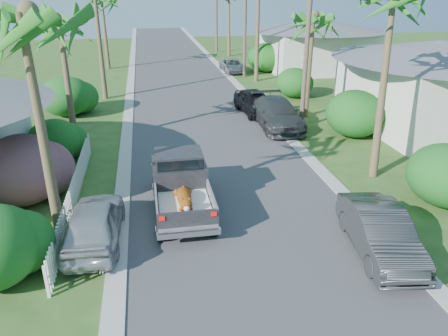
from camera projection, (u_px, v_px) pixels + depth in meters
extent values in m
plane|color=#294F1D|center=(268.00, 273.00, 12.55)|extent=(120.00, 120.00, 0.00)
cube|color=#38383A|center=(185.00, 86.00, 35.19)|extent=(8.00, 100.00, 0.02)
cube|color=#A5A39E|center=(130.00, 88.00, 34.48)|extent=(0.60, 100.00, 0.06)
cube|color=#A5A39E|center=(237.00, 84.00, 35.89)|extent=(0.60, 100.00, 0.06)
cylinder|color=black|center=(161.00, 230.00, 14.02)|extent=(0.28, 0.76, 0.76)
cylinder|color=black|center=(213.00, 225.00, 14.30)|extent=(0.28, 0.76, 0.76)
cylinder|color=black|center=(157.00, 187.00, 16.96)|extent=(0.28, 0.76, 0.76)
cylinder|color=black|center=(200.00, 183.00, 17.24)|extent=(0.28, 0.76, 0.76)
cube|color=gray|center=(185.00, 211.00, 14.65)|extent=(1.90, 2.40, 0.24)
cube|color=gray|center=(157.00, 203.00, 14.35)|extent=(0.06, 2.40, 0.55)
cube|color=gray|center=(212.00, 199.00, 14.65)|extent=(0.06, 2.40, 0.55)
cube|color=black|center=(188.00, 219.00, 13.45)|extent=(1.92, 0.08, 0.52)
cube|color=silver|center=(189.00, 234.00, 13.47)|extent=(1.98, 0.18, 0.18)
cube|color=red|center=(162.00, 218.00, 13.23)|extent=(0.18, 0.05, 0.14)
cube|color=red|center=(214.00, 214.00, 13.49)|extent=(0.18, 0.05, 0.14)
cube|color=black|center=(180.00, 177.00, 16.16)|extent=(1.94, 1.65, 1.10)
cube|color=black|center=(179.00, 159.00, 15.87)|extent=(1.70, 1.35, 0.55)
cube|color=black|center=(180.00, 167.00, 15.28)|extent=(1.60, 0.05, 0.45)
cube|color=black|center=(177.00, 168.00, 17.35)|extent=(1.94, 1.20, 0.80)
cube|color=white|center=(185.00, 206.00, 14.57)|extent=(1.70, 2.10, 0.16)
ellipsoid|color=orange|center=(184.00, 196.00, 14.55)|extent=(0.48, 1.25, 0.43)
sphere|color=orange|center=(186.00, 205.00, 13.84)|extent=(0.40, 0.40, 0.40)
ellipsoid|color=white|center=(184.00, 199.00, 14.58)|extent=(0.32, 0.86, 0.18)
imported|color=#2A2D2F|center=(380.00, 232.00, 13.24)|extent=(2.07, 4.46, 1.42)
imported|color=#303336|center=(277.00, 114.00, 24.96)|extent=(2.31, 5.49, 1.58)
imported|color=black|center=(254.00, 102.00, 27.54)|extent=(2.19, 4.52, 1.49)
imported|color=#9FA1A6|center=(232.00, 66.00, 40.60)|extent=(1.94, 4.18, 1.16)
imported|color=#B0B3B8|center=(94.00, 223.00, 13.77)|extent=(1.83, 4.22, 1.41)
cone|color=olive|center=(43.00, 137.00, 12.88)|extent=(0.36, 0.71, 7.01)
cone|color=olive|center=(68.00, 86.00, 21.09)|extent=(0.36, 0.61, 6.21)
cone|color=olive|center=(100.00, 41.00, 29.93)|extent=(0.36, 0.36, 8.00)
cone|color=olive|center=(105.00, 34.00, 41.01)|extent=(0.36, 0.75, 6.51)
cone|color=olive|center=(383.00, 89.00, 17.55)|extent=(0.36, 0.73, 7.51)
cone|color=olive|center=(309.00, 68.00, 26.05)|extent=(0.36, 0.54, 6.01)
cone|color=olive|center=(258.00, 31.00, 35.51)|extent=(0.36, 0.36, 8.20)
cone|color=olive|center=(229.00, 25.00, 48.51)|extent=(0.36, 0.63, 6.81)
ellipsoid|color=#B5196B|center=(23.00, 169.00, 16.20)|extent=(3.00, 3.30, 2.60)
ellipsoid|color=#164F17|center=(54.00, 141.00, 20.00)|extent=(2.40, 2.64, 2.00)
ellipsoid|color=#164F17|center=(66.00, 96.00, 27.07)|extent=(3.20, 3.52, 2.40)
ellipsoid|color=#164F17|center=(447.00, 175.00, 16.06)|extent=(2.80, 3.08, 2.30)
ellipsoid|color=#164F17|center=(355.00, 114.00, 23.30)|extent=(3.00, 3.30, 2.50)
ellipsoid|color=#164F17|center=(294.00, 83.00, 31.48)|extent=(2.60, 2.86, 2.10)
ellipsoid|color=#164F17|center=(265.00, 58.00, 40.53)|extent=(3.20, 3.52, 2.60)
cube|color=white|center=(75.00, 191.00, 16.35)|extent=(0.10, 11.00, 1.00)
cube|color=silver|center=(433.00, 93.00, 24.81)|extent=(8.00, 9.00, 3.80)
cone|color=#595B60|center=(442.00, 50.00, 23.87)|extent=(6.48, 6.48, 1.00)
cube|color=silver|center=(316.00, 51.00, 41.15)|extent=(9.00, 8.00, 3.60)
cone|color=#595B60|center=(318.00, 25.00, 40.25)|extent=(6.48, 6.48, 1.00)
cylinder|color=brown|center=(307.00, 47.00, 23.48)|extent=(0.26, 0.26, 9.00)
cylinder|color=brown|center=(245.00, 24.00, 37.07)|extent=(0.26, 0.26, 9.00)
cylinder|color=brown|center=(216.00, 13.00, 50.65)|extent=(0.26, 0.26, 9.00)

